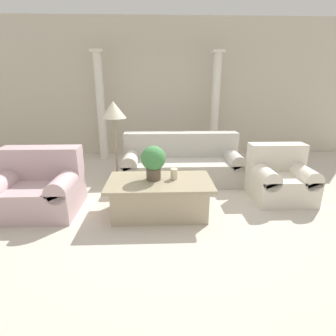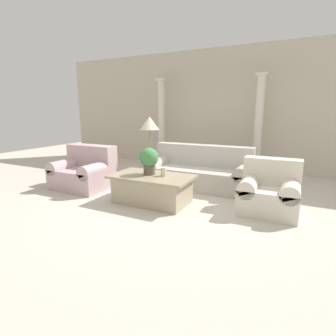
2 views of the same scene
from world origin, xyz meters
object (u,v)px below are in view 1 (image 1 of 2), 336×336
at_px(sofa_long, 182,163).
at_px(loveseat, 38,186).
at_px(floor_lamp, 114,113).
at_px(armchair, 280,177).
at_px(coffee_table, 160,197).
at_px(potted_plant, 153,160).

relative_size(sofa_long, loveseat, 1.90).
xyz_separation_m(sofa_long, floor_lamp, (-1.19, -0.05, 0.92)).
xyz_separation_m(loveseat, armchair, (3.59, 0.27, -0.01)).
bearing_deg(coffee_table, floor_lamp, 121.64).
xyz_separation_m(loveseat, potted_plant, (1.64, -0.14, 0.41)).
xyz_separation_m(coffee_table, floor_lamp, (-0.77, 1.25, 1.01)).
relative_size(loveseat, floor_lamp, 0.77).
distance_m(loveseat, coffee_table, 1.73).
height_order(sofa_long, potted_plant, potted_plant).
bearing_deg(loveseat, sofa_long, 27.80).
bearing_deg(floor_lamp, loveseat, -131.42).
bearing_deg(armchair, potted_plant, -168.34).
relative_size(sofa_long, potted_plant, 4.53).
bearing_deg(armchair, floor_lamp, 163.13).
bearing_deg(potted_plant, armchair, 11.66).
bearing_deg(floor_lamp, coffee_table, -58.36).
relative_size(loveseat, armchair, 1.28).
height_order(potted_plant, floor_lamp, floor_lamp).
xyz_separation_m(loveseat, floor_lamp, (0.94, 1.07, 0.91)).
height_order(loveseat, coffee_table, loveseat).
relative_size(coffee_table, floor_lamp, 0.97).
bearing_deg(coffee_table, loveseat, 173.91).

